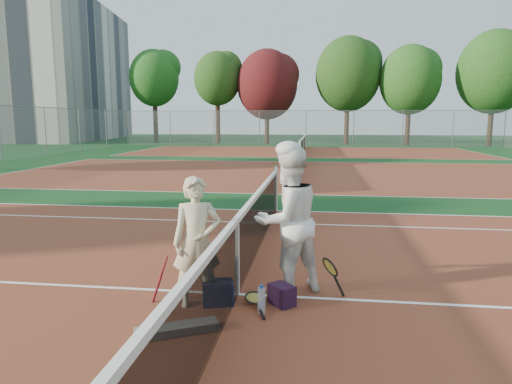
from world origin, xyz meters
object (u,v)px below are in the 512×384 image
at_px(apartment_block, 60,73).
at_px(water_bottle, 261,301).
at_px(player_b, 288,221).
at_px(player_a, 197,242).
at_px(sports_bag_navy, 218,293).
at_px(sports_bag_purple, 282,295).
at_px(racket_spare, 255,300).
at_px(racket_red, 164,279).
at_px(net_main, 237,256).
at_px(racket_black_held, 330,279).

distance_m(apartment_block, water_bottle, 53.30).
bearing_deg(apartment_block, player_b, -56.86).
distance_m(player_a, player_b, 1.19).
height_order(sports_bag_navy, sports_bag_purple, sports_bag_navy).
height_order(racket_spare, sports_bag_purple, sports_bag_purple).
bearing_deg(racket_red, water_bottle, -20.33).
relative_size(net_main, racket_red, 19.00).
relative_size(racket_red, racket_black_held, 1.07).
distance_m(player_a, racket_red, 0.65).
relative_size(racket_black_held, sports_bag_purple, 1.75).
bearing_deg(water_bottle, player_a, 169.87).
relative_size(sports_bag_navy, sports_bag_purple, 1.19).
relative_size(player_b, sports_bag_navy, 5.14).
distance_m(player_b, racket_black_held, 0.89).
distance_m(player_b, sports_bag_purple, 0.93).
bearing_deg(racket_spare, water_bottle, -175.30).
xyz_separation_m(net_main, racket_black_held, (1.16, -0.02, -0.24)).
distance_m(net_main, racket_spare, 0.60).
relative_size(apartment_block, racket_black_held, 40.69).
bearing_deg(water_bottle, player_b, 70.01).
distance_m(apartment_block, sports_bag_navy, 52.86).
xyz_separation_m(apartment_block, racket_black_held, (29.16, -44.02, -7.23)).
height_order(net_main, player_b, player_b).
bearing_deg(player_a, apartment_block, 104.43).
xyz_separation_m(net_main, sports_bag_navy, (-0.18, -0.34, -0.36)).
bearing_deg(racket_black_held, apartment_block, -92.91).
relative_size(player_a, player_b, 0.83).
relative_size(sports_bag_navy, water_bottle, 1.23).
bearing_deg(sports_bag_navy, racket_spare, 6.27).
height_order(sports_bag_purple, water_bottle, water_bottle).
height_order(racket_spare, water_bottle, water_bottle).
bearing_deg(apartment_block, water_bottle, -57.49).
xyz_separation_m(apartment_block, water_bottle, (28.37, -44.52, -7.35)).
relative_size(player_a, sports_bag_purple, 5.05).
height_order(player_a, sports_bag_navy, player_a).
bearing_deg(apartment_block, sports_bag_navy, -57.89).
distance_m(net_main, sports_bag_purple, 0.75).
xyz_separation_m(net_main, racket_spare, (0.26, -0.29, -0.45)).
relative_size(apartment_block, player_a, 14.08).
height_order(apartment_block, sports_bag_navy, apartment_block).
bearing_deg(player_b, racket_spare, 14.34).
xyz_separation_m(racket_spare, sports_bag_purple, (0.33, 0.03, 0.07)).
bearing_deg(racket_spare, net_main, 21.31).
bearing_deg(player_b, water_bottle, 32.70).
height_order(apartment_block, player_a, apartment_block).
distance_m(player_a, water_bottle, 1.02).
distance_m(apartment_block, racket_spare, 53.06).
bearing_deg(sports_bag_navy, racket_red, -178.62).
bearing_deg(racket_black_held, player_a, -23.58).
bearing_deg(player_a, sports_bag_purple, -10.65).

